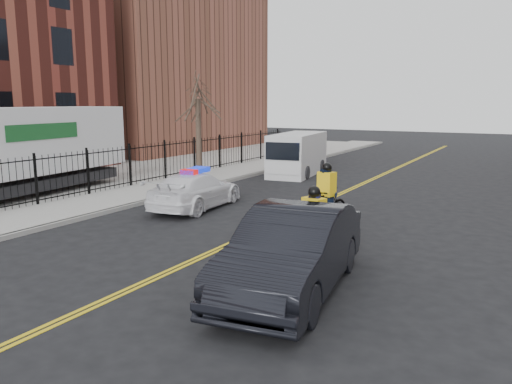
{
  "coord_description": "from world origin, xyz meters",
  "views": [
    {
      "loc": [
        7.37,
        -10.56,
        3.97
      ],
      "look_at": [
        0.09,
        2.31,
        1.3
      ],
      "focal_mm": 35.0,
      "sensor_mm": 36.0,
      "label": 1
    }
  ],
  "objects_px": {
    "cargo_van": "(297,155)",
    "semi_trailer": "(4,148)",
    "police_cruiser": "(196,190)",
    "cyclist_far": "(326,200)",
    "dark_sedan": "(293,251)",
    "cyclist_near": "(313,238)"
  },
  "relations": [
    {
      "from": "semi_trailer",
      "to": "cyclist_far",
      "type": "height_order",
      "value": "semi_trailer"
    },
    {
      "from": "police_cruiser",
      "to": "cyclist_near",
      "type": "relative_size",
      "value": 2.27
    },
    {
      "from": "cyclist_near",
      "to": "police_cruiser",
      "type": "bearing_deg",
      "value": 166.7
    },
    {
      "from": "dark_sedan",
      "to": "cargo_van",
      "type": "distance_m",
      "value": 17.43
    },
    {
      "from": "cargo_van",
      "to": "semi_trailer",
      "type": "distance_m",
      "value": 14.49
    },
    {
      "from": "cargo_van",
      "to": "cyclist_near",
      "type": "xyz_separation_m",
      "value": [
        6.96,
        -14.05,
        -0.42
      ]
    },
    {
      "from": "cargo_van",
      "to": "semi_trailer",
      "type": "height_order",
      "value": "semi_trailer"
    },
    {
      "from": "police_cruiser",
      "to": "cyclist_near",
      "type": "bearing_deg",
      "value": 142.15
    },
    {
      "from": "police_cruiser",
      "to": "cyclist_far",
      "type": "relative_size",
      "value": 2.32
    },
    {
      "from": "dark_sedan",
      "to": "semi_trailer",
      "type": "distance_m",
      "value": 14.95
    },
    {
      "from": "cyclist_near",
      "to": "cyclist_far",
      "type": "height_order",
      "value": "cyclist_far"
    },
    {
      "from": "police_cruiser",
      "to": "cyclist_far",
      "type": "xyz_separation_m",
      "value": [
        5.23,
        0.05,
        0.12
      ]
    },
    {
      "from": "cargo_van",
      "to": "cyclist_far",
      "type": "height_order",
      "value": "cargo_van"
    },
    {
      "from": "cargo_van",
      "to": "police_cruiser",
      "type": "bearing_deg",
      "value": -95.64
    },
    {
      "from": "semi_trailer",
      "to": "police_cruiser",
      "type": "bearing_deg",
      "value": 12.26
    },
    {
      "from": "semi_trailer",
      "to": "dark_sedan",
      "type": "bearing_deg",
      "value": -18.78
    },
    {
      "from": "cyclist_near",
      "to": "cargo_van",
      "type": "bearing_deg",
      "value": 134.96
    },
    {
      "from": "cyclist_far",
      "to": "dark_sedan",
      "type": "bearing_deg",
      "value": -58.58
    },
    {
      "from": "cargo_van",
      "to": "cyclist_near",
      "type": "relative_size",
      "value": 2.63
    },
    {
      "from": "dark_sedan",
      "to": "cyclist_near",
      "type": "distance_m",
      "value": 1.83
    },
    {
      "from": "semi_trailer",
      "to": "cyclist_near",
      "type": "relative_size",
      "value": 5.7
    },
    {
      "from": "cargo_van",
      "to": "cyclist_far",
      "type": "distance_m",
      "value": 11.45
    }
  ]
}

